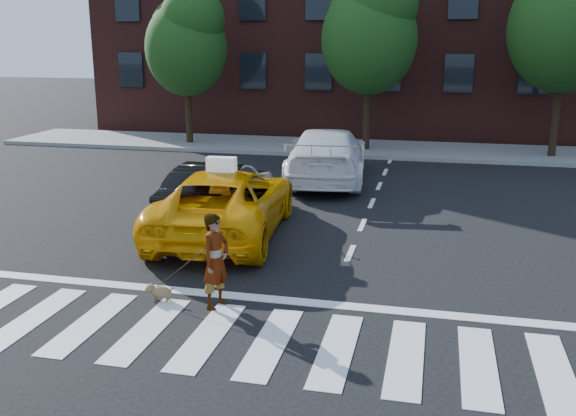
{
  "coord_description": "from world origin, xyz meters",
  "views": [
    {
      "loc": [
        3.25,
        -8.49,
        4.41
      ],
      "look_at": [
        0.4,
        3.72,
        1.1
      ],
      "focal_mm": 40.0,
      "sensor_mm": 36.0,
      "label": 1
    }
  ],
  "objects": [
    {
      "name": "ground",
      "position": [
        0.0,
        0.0,
        0.0
      ],
      "size": [
        120.0,
        120.0,
        0.0
      ],
      "primitive_type": "plane",
      "color": "black",
      "rests_on": "ground"
    },
    {
      "name": "crosswalk",
      "position": [
        0.0,
        0.0,
        0.01
      ],
      "size": [
        13.0,
        2.4,
        0.01
      ],
      "primitive_type": "cube",
      "color": "silver",
      "rests_on": "ground"
    },
    {
      "name": "stop_line",
      "position": [
        0.0,
        1.6,
        0.01
      ],
      "size": [
        12.0,
        0.3,
        0.01
      ],
      "primitive_type": "cube",
      "color": "silver",
      "rests_on": "ground"
    },
    {
      "name": "sidewalk_far",
      "position": [
        0.0,
        17.5,
        0.07
      ],
      "size": [
        30.0,
        4.0,
        0.15
      ],
      "primitive_type": "cube",
      "color": "slate",
      "rests_on": "ground"
    },
    {
      "name": "building",
      "position": [
        0.0,
        25.0,
        6.0
      ],
      "size": [
        26.0,
        10.0,
        12.0
      ],
      "primitive_type": "cube",
      "color": "#4A1F1A",
      "rests_on": "ground"
    },
    {
      "name": "tree_left",
      "position": [
        -6.97,
        17.0,
        4.44
      ],
      "size": [
        3.39,
        3.38,
        6.5
      ],
      "color": "black",
      "rests_on": "ground"
    },
    {
      "name": "tree_mid",
      "position": [
        0.53,
        17.0,
        4.85
      ],
      "size": [
        3.69,
        3.69,
        7.1
      ],
      "color": "black",
      "rests_on": "ground"
    },
    {
      "name": "tree_right",
      "position": [
        7.53,
        17.0,
        5.26
      ],
      "size": [
        4.0,
        4.0,
        7.7
      ],
      "color": "black",
      "rests_on": "ground"
    },
    {
      "name": "taxi",
      "position": [
        -1.4,
        5.09,
        0.77
      ],
      "size": [
        3.01,
        5.74,
        1.54
      ],
      "primitive_type": "imported",
      "rotation": [
        0.0,
        0.0,
        3.22
      ],
      "color": "#E99C04",
      "rests_on": "ground"
    },
    {
      "name": "black_sedan",
      "position": [
        -2.0,
        6.32,
        0.73
      ],
      "size": [
        1.7,
        4.5,
        1.47
      ],
      "primitive_type": "imported",
      "rotation": [
        0.0,
        0.0,
        3.11
      ],
      "color": "black",
      "rests_on": "ground"
    },
    {
      "name": "white_suv",
      "position": [
        -0.11,
        11.35,
        0.85
      ],
      "size": [
        2.96,
        6.05,
        1.69
      ],
      "primitive_type": "imported",
      "rotation": [
        0.0,
        0.0,
        3.24
      ],
      "color": "white",
      "rests_on": "ground"
    },
    {
      "name": "woman",
      "position": [
        -0.23,
        1.1,
        0.82
      ],
      "size": [
        0.56,
        0.69,
        1.64
      ],
      "primitive_type": "imported",
      "rotation": [
        0.0,
        0.0,
        1.25
      ],
      "color": "#999999",
      "rests_on": "ground"
    },
    {
      "name": "dog",
      "position": [
        -1.29,
        1.1,
        0.18
      ],
      "size": [
        0.54,
        0.23,
        0.3
      ],
      "rotation": [
        0.0,
        0.0,
        0.09
      ],
      "color": "#9A7E4E",
      "rests_on": "ground"
    },
    {
      "name": "taxi_sign",
      "position": [
        -1.4,
        4.89,
        1.7
      ],
      "size": [
        0.67,
        0.33,
        0.32
      ],
      "primitive_type": "cube",
      "rotation": [
        0.0,
        0.0,
        3.22
      ],
      "color": "white",
      "rests_on": "taxi"
    }
  ]
}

